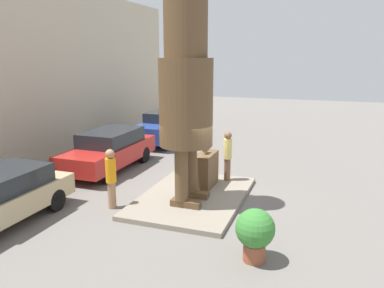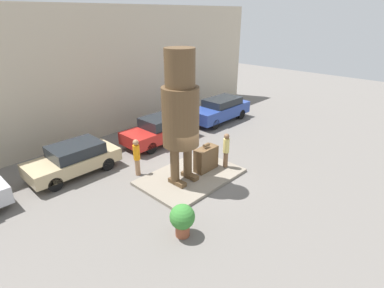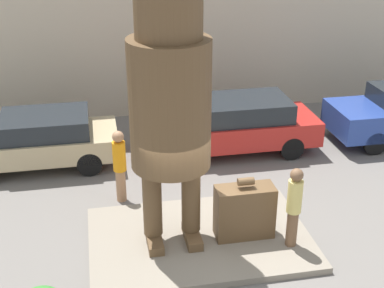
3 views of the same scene
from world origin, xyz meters
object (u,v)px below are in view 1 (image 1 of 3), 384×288
object	(u,v)px
parked_car_blue	(167,126)
planter_pot	(255,231)
statue_figure	(186,90)
giant_suitcase	(206,170)
parked_car_red	(109,149)
worker_hivis	(111,176)
tourist	(228,154)

from	to	relation	value
parked_car_blue	planter_pot	bearing A→B (deg)	32.55
statue_figure	giant_suitcase	size ratio (longest dim) A/B	4.21
giant_suitcase	parked_car_red	bearing A→B (deg)	76.99
parked_car_red	planter_pot	distance (m)	8.33
worker_hivis	tourist	bearing A→B (deg)	-39.25
tourist	worker_hivis	xyz separation A→B (m)	(-3.27, 2.67, -0.11)
planter_pot	worker_hivis	size ratio (longest dim) A/B	0.67
parked_car_blue	tourist	bearing A→B (deg)	40.67
tourist	parked_car_red	world-z (taller)	tourist
parked_car_blue	worker_hivis	distance (m)	8.97
statue_figure	worker_hivis	distance (m)	3.34
parked_car_red	parked_car_blue	xyz separation A→B (m)	(5.32, -0.16, 0.04)
worker_hivis	statue_figure	bearing A→B (deg)	-65.51
parked_car_red	planter_pot	size ratio (longest dim) A/B	3.84
statue_figure	tourist	bearing A→B (deg)	-15.67
parked_car_red	parked_car_blue	world-z (taller)	parked_car_blue
giant_suitcase	parked_car_red	xyz separation A→B (m)	(1.00, 4.34, 0.11)
statue_figure	planter_pot	bearing A→B (deg)	-134.12
giant_suitcase	planter_pot	distance (m)	4.59
statue_figure	worker_hivis	bearing A→B (deg)	114.49
giant_suitcase	worker_hivis	distance (m)	3.25
tourist	parked_car_blue	world-z (taller)	tourist
tourist	planter_pot	bearing A→B (deg)	-158.87
planter_pot	worker_hivis	world-z (taller)	worker_hivis
statue_figure	tourist	distance (m)	3.42
parked_car_red	tourist	bearing A→B (deg)	88.29
parked_car_blue	planter_pot	xyz separation A→B (m)	(-10.25, -6.55, -0.17)
statue_figure	tourist	xyz separation A→B (m)	(2.35, -0.66, -2.39)
statue_figure	parked_car_red	xyz separation A→B (m)	(2.50, 4.19, -2.66)
statue_figure	parked_car_blue	world-z (taller)	statue_figure
giant_suitcase	tourist	bearing A→B (deg)	-31.09
giant_suitcase	parked_car_blue	bearing A→B (deg)	33.46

